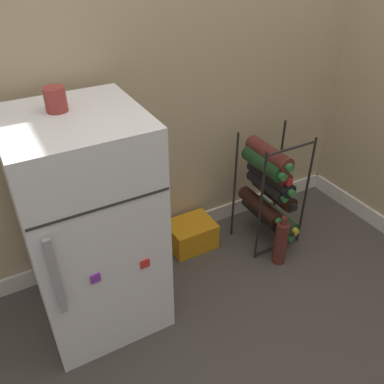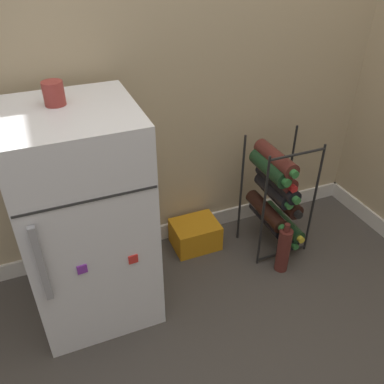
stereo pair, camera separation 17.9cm
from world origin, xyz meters
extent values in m
plane|color=#423D38|center=(0.00, 0.00, 0.00)|extent=(14.00, 14.00, 0.00)
cube|color=silver|center=(0.00, 0.67, 0.04)|extent=(7.03, 0.01, 0.09)
cube|color=white|center=(-0.54, 0.37, 0.47)|extent=(0.48, 0.48, 0.93)
cube|color=#2D2D2D|center=(-0.54, 0.13, 0.71)|extent=(0.47, 0.00, 0.01)
cube|color=#9E9EA3|center=(-0.73, 0.11, 0.51)|extent=(0.02, 0.02, 0.32)
cube|color=red|center=(-0.42, 0.13, 0.41)|extent=(0.04, 0.01, 0.04)
cube|color=purple|center=(-0.61, 0.13, 0.43)|extent=(0.04, 0.01, 0.04)
cylinder|color=black|center=(0.25, 0.30, 0.31)|extent=(0.01, 0.01, 0.62)
cylinder|color=black|center=(0.54, 0.30, 0.31)|extent=(0.01, 0.01, 0.62)
cylinder|color=black|center=(0.25, 0.52, 0.31)|extent=(0.01, 0.01, 0.62)
cylinder|color=black|center=(0.54, 0.52, 0.31)|extent=(0.01, 0.01, 0.62)
cylinder|color=black|center=(0.39, 0.30, 0.02)|extent=(0.29, 0.01, 0.01)
cylinder|color=black|center=(0.39, 0.30, 0.60)|extent=(0.29, 0.01, 0.01)
cylinder|color=black|center=(0.44, 0.41, 0.08)|extent=(0.07, 0.28, 0.07)
cylinder|color=#2D7033|center=(0.44, 0.26, 0.08)|extent=(0.03, 0.02, 0.03)
cylinder|color=#19381E|center=(0.46, 0.41, 0.13)|extent=(0.07, 0.30, 0.07)
cylinder|color=gold|center=(0.46, 0.25, 0.13)|extent=(0.03, 0.02, 0.03)
cylinder|color=black|center=(0.36, 0.41, 0.18)|extent=(0.07, 0.27, 0.07)
cylinder|color=gold|center=(0.36, 0.26, 0.18)|extent=(0.04, 0.02, 0.04)
cylinder|color=black|center=(0.34, 0.41, 0.23)|extent=(0.07, 0.29, 0.07)
cylinder|color=#2D7033|center=(0.34, 0.26, 0.23)|extent=(0.04, 0.02, 0.04)
cylinder|color=black|center=(0.42, 0.41, 0.29)|extent=(0.08, 0.28, 0.08)
cylinder|color=black|center=(0.42, 0.26, 0.29)|extent=(0.04, 0.02, 0.04)
cylinder|color=black|center=(0.37, 0.41, 0.35)|extent=(0.07, 0.25, 0.07)
cylinder|color=#2D7033|center=(0.37, 0.27, 0.35)|extent=(0.03, 0.02, 0.03)
cylinder|color=black|center=(0.39, 0.41, 0.39)|extent=(0.07, 0.30, 0.07)
cylinder|color=#2D7033|center=(0.39, 0.25, 0.39)|extent=(0.04, 0.02, 0.04)
cylinder|color=#56231E|center=(0.38, 0.41, 0.44)|extent=(0.08, 0.25, 0.08)
cylinder|color=red|center=(0.38, 0.27, 0.44)|extent=(0.04, 0.02, 0.04)
cylinder|color=#19381E|center=(0.33, 0.41, 0.49)|extent=(0.08, 0.26, 0.08)
cylinder|color=#2D7033|center=(0.33, 0.27, 0.49)|extent=(0.04, 0.02, 0.04)
cylinder|color=#56231E|center=(0.36, 0.41, 0.53)|extent=(0.08, 0.28, 0.08)
cylinder|color=#2D7033|center=(0.36, 0.26, 0.53)|extent=(0.04, 0.02, 0.04)
cube|color=orange|center=(0.01, 0.55, 0.07)|extent=(0.24, 0.19, 0.14)
cylinder|color=maroon|center=(-0.57, 0.43, 0.97)|extent=(0.07, 0.07, 0.08)
cylinder|color=#56231E|center=(0.34, 0.22, 0.12)|extent=(0.07, 0.07, 0.24)
cylinder|color=#56231E|center=(0.34, 0.22, 0.26)|extent=(0.03, 0.03, 0.04)
camera|label=1|loc=(-0.80, -0.91, 1.46)|focal=38.00mm
camera|label=2|loc=(-0.64, -0.99, 1.46)|focal=38.00mm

